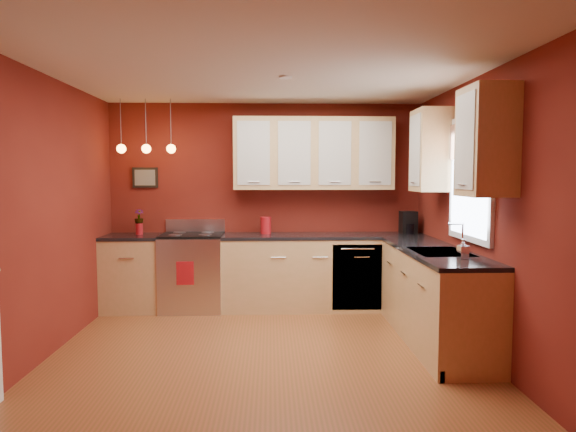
{
  "coord_description": "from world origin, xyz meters",
  "views": [
    {
      "loc": [
        0.06,
        -4.57,
        1.67
      ],
      "look_at": [
        0.25,
        1.0,
        1.23
      ],
      "focal_mm": 32.0,
      "sensor_mm": 36.0,
      "label": 1
    }
  ],
  "objects_px": {
    "red_canister": "(266,225)",
    "sink": "(440,254)",
    "coffee_maker": "(408,223)",
    "soap_pump": "(463,249)",
    "gas_range": "(193,271)"
  },
  "relations": [
    {
      "from": "red_canister",
      "to": "sink",
      "type": "bearing_deg",
      "value": -43.08
    },
    {
      "from": "sink",
      "to": "coffee_maker",
      "type": "bearing_deg",
      "value": 86.27
    },
    {
      "from": "sink",
      "to": "soap_pump",
      "type": "xyz_separation_m",
      "value": [
        0.05,
        -0.44,
        0.11
      ]
    },
    {
      "from": "sink",
      "to": "red_canister",
      "type": "distance_m",
      "value": 2.34
    },
    {
      "from": "gas_range",
      "to": "sink",
      "type": "height_order",
      "value": "sink"
    },
    {
      "from": "sink",
      "to": "soap_pump",
      "type": "bearing_deg",
      "value": -83.35
    },
    {
      "from": "coffee_maker",
      "to": "soap_pump",
      "type": "height_order",
      "value": "coffee_maker"
    },
    {
      "from": "soap_pump",
      "to": "red_canister",
      "type": "bearing_deg",
      "value": 130.78
    },
    {
      "from": "gas_range",
      "to": "red_canister",
      "type": "height_order",
      "value": "red_canister"
    },
    {
      "from": "sink",
      "to": "coffee_maker",
      "type": "distance_m",
      "value": 1.55
    },
    {
      "from": "coffee_maker",
      "to": "gas_range",
      "type": "bearing_deg",
      "value": 175.83
    },
    {
      "from": "gas_range",
      "to": "soap_pump",
      "type": "xyz_separation_m",
      "value": [
        2.67,
        -1.94,
        0.55
      ]
    },
    {
      "from": "gas_range",
      "to": "red_canister",
      "type": "relative_size",
      "value": 5.2
    },
    {
      "from": "gas_range",
      "to": "sink",
      "type": "relative_size",
      "value": 1.59
    },
    {
      "from": "soap_pump",
      "to": "sink",
      "type": "bearing_deg",
      "value": 96.65
    }
  ]
}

